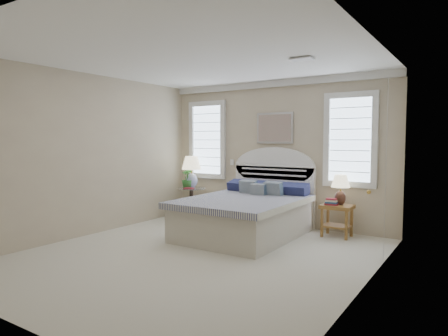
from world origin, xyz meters
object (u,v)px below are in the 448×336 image
nightstand_right (337,214)px  lamp_left (192,168)px  side_table_left (191,200)px  floor_pot (194,210)px  lamp_right (341,186)px  bed (248,212)px

nightstand_right → lamp_left: bearing=-178.8°
side_table_left → floor_pot: bearing=5.8°
lamp_left → lamp_right: bearing=2.4°
lamp_right → nightstand_right: bearing=-114.3°
floor_pot → lamp_right: 3.01m
bed → side_table_left: size_ratio=3.61×
lamp_left → nightstand_right: bearing=1.2°
side_table_left → nightstand_right: (2.95, 0.10, -0.00)m
bed → lamp_right: bed is taller
side_table_left → nightstand_right: side_table_left is taller
side_table_left → lamp_left: size_ratio=0.98×
nightstand_right → lamp_left: lamp_left is taller
floor_pot → nightstand_right: bearing=1.9°
lamp_right → lamp_left: bearing=-177.6°
side_table_left → floor_pot: side_table_left is taller
bed → nightstand_right: size_ratio=4.29×
nightstand_right → bed: bearing=-152.0°
bed → nightstand_right: (1.30, 0.69, 0.00)m
side_table_left → lamp_right: bearing=3.2°
bed → lamp_left: bed is taller
floor_pot → lamp_right: lamp_right is taller
bed → lamp_left: (-1.68, 0.63, 0.64)m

